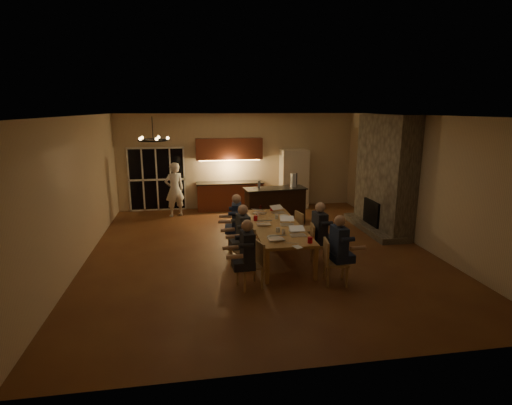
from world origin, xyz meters
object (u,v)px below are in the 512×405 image
Objects in this scene: laptop_b at (298,230)px; mug_front at (278,230)px; chair_right_mid at (321,244)px; can_silver at (284,233)px; plate_near at (295,230)px; chandelier at (153,140)px; chair_left_near at (250,265)px; redcup_far at (272,208)px; laptop_f at (279,209)px; redcup_mid at (256,218)px; standing_person at (175,190)px; bar_island at (275,206)px; person_left_mid at (243,236)px; bar_blender at (293,180)px; person_right_near at (339,250)px; plate_left at (273,237)px; mug_back at (257,215)px; dining_table at (276,241)px; refrigerator at (294,179)px; person_right_mid at (319,233)px; person_left_near at (247,256)px; laptop_a at (276,234)px; bar_bottle at (259,184)px; redcup_near at (310,240)px; chair_right_near at (336,262)px; laptop_d at (287,220)px; chair_left_far at (236,231)px; person_left_far at (237,222)px; plate_far at (284,216)px; chair_right_far at (306,229)px; laptop_e at (260,209)px; laptop_c at (264,220)px; mug_mid at (277,217)px; can_cola at (261,208)px.

laptop_b is 0.48m from mug_front.
can_silver is at bearing 110.90° from chair_right_mid.
chandelier is at bearing -179.48° from plate_near.
chair_left_near is 7.42× the size of redcup_far.
redcup_mid is (-0.70, -0.62, -0.05)m from laptop_f.
redcup_far reaches higher than mug_front.
bar_island is at bearing 131.45° from standing_person.
bar_blender is at bearing 141.57° from person_left_mid.
person_right_near is 5.15× the size of plate_left.
laptop_b is (-0.25, -3.50, 0.32)m from bar_island.
mug_back is at bearing -130.55° from redcup_far.
dining_table is at bearing 122.94° from plate_near.
refrigerator is at bearing 142.44° from chair_left_near.
bar_island is at bearing 1.56° from person_right_mid.
bar_blender is at bearing 54.19° from mug_back.
person_left_near is 1.46m from laptop_b.
laptop_a is at bearing -121.68° from laptop_f.
redcup_near is at bearing -85.22° from bar_bottle.
bar_blender is at bearing 152.33° from person_left_near.
chair_right_near is 2.78× the size of laptop_d.
bar_island is at bearing 79.14° from mug_front.
chair_left_far is 1.00× the size of chair_right_near.
mug_back is at bearing 100.66° from mug_front.
person_left_mid reaches higher than bar_bottle.
laptop_d is 0.98m from plate_left.
person_left_far reaches higher than plate_left.
redcup_mid is at bearing 152.49° from laptop_d.
bar_island is 1.94m from plate_far.
refrigerator is at bearing -20.91° from chair_right_far.
plate_far is at bearing 21.41° from redcup_mid.
plate_far is (-0.18, -1.92, 0.22)m from bar_island.
chair_left_near is 1.07m from person_left_mid.
bar_island is 3.26m from chair_right_mid.
laptop_d is 0.78m from can_silver.
chair_left_near is at bearing 127.71° from chair_right_mid.
laptop_e is at bearing 131.43° from chair_left_far.
plate_near is at bearing 140.38° from chair_right_far.
laptop_c is (-0.27, 0.10, 0.49)m from dining_table.
person_left_far is 13.80× the size of mug_mid.
person_left_near is 1.17m from person_left_mid.
laptop_f is 0.94m from redcup_mid.
person_left_far is 1.57m from plate_near.
plate_far is at bearing 64.55° from dining_table.
laptop_b reaches higher than plate_left.
person_right_mid is at bearing -0.50° from chandelier.
chandelier is 1.83× the size of laptop_c.
mug_mid is at bearing -131.28° from laptop_c.
chair_right_far is 2.31m from bar_blender.
chair_left_near is 0.64× the size of person_left_far.
standing_person is 14.36× the size of can_cola.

